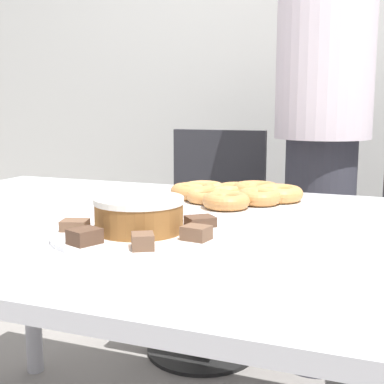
{
  "coord_description": "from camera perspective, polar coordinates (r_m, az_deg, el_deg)",
  "views": [
    {
      "loc": [
        0.42,
        -1.06,
        0.98
      ],
      "look_at": [
        -0.02,
        0.07,
        0.78
      ],
      "focal_mm": 50.0,
      "sensor_mm": 36.0,
      "label": 1
    }
  ],
  "objects": [
    {
      "name": "plate_cake",
      "position": [
        1.07,
        -5.63,
        -4.46
      ],
      "size": [
        0.35,
        0.35,
        0.01
      ],
      "color": "white",
      "rests_on": "table"
    },
    {
      "name": "donut_4",
      "position": [
        1.41,
        9.15,
        -0.16
      ],
      "size": [
        0.13,
        0.13,
        0.04
      ],
      "color": "#D18E4C",
      "rests_on": "plate_donuts"
    },
    {
      "name": "donut_2",
      "position": [
        1.3,
        3.66,
        -0.96
      ],
      "size": [
        0.12,
        0.12,
        0.04
      ],
      "color": "#C68447",
      "rests_on": "plate_donuts"
    },
    {
      "name": "table",
      "position": [
        1.19,
        -0.25,
        -6.84
      ],
      "size": [
        1.72,
        1.04,
        0.72
      ],
      "color": "silver",
      "rests_on": "ground_plane"
    },
    {
      "name": "lamington_2",
      "position": [
        0.94,
        -5.28,
        -5.25
      ],
      "size": [
        0.06,
        0.06,
        0.03
      ],
      "rotation": [
        0.0,
        0.0,
        5.23
      ],
      "color": "brown",
      "rests_on": "plate_cake"
    },
    {
      "name": "donut_0",
      "position": [
        1.42,
        4.25,
        -0.22
      ],
      "size": [
        0.11,
        0.11,
        0.03
      ],
      "color": "tan",
      "rests_on": "plate_donuts"
    },
    {
      "name": "office_chair_left",
      "position": [
        2.16,
        1.62,
        -5.98
      ],
      "size": [
        0.44,
        0.44,
        0.88
      ],
      "rotation": [
        0.0,
        0.0,
        0.01
      ],
      "color": "black",
      "rests_on": "ground_plane"
    },
    {
      "name": "frosted_cake",
      "position": [
        1.06,
        -5.67,
        -2.38
      ],
      "size": [
        0.18,
        0.18,
        0.07
      ],
      "color": "brown",
      "rests_on": "plate_cake"
    },
    {
      "name": "donut_1",
      "position": [
        1.37,
        1.65,
        -0.47
      ],
      "size": [
        0.11,
        0.11,
        0.03
      ],
      "color": "#C68447",
      "rests_on": "plate_donuts"
    },
    {
      "name": "donut_6",
      "position": [
        1.5,
        4.62,
        0.33
      ],
      "size": [
        0.11,
        0.11,
        0.03
      ],
      "color": "#C68447",
      "rests_on": "plate_donuts"
    },
    {
      "name": "lamington_5",
      "position": [
        1.19,
        -3.17,
        -2.33
      ],
      "size": [
        0.05,
        0.06,
        0.02
      ],
      "rotation": [
        0.0,
        0.0,
        7.92
      ],
      "color": "#513828",
      "rests_on": "plate_cake"
    },
    {
      "name": "lamington_0",
      "position": [
        1.1,
        -12.39,
        -3.47
      ],
      "size": [
        0.06,
        0.06,
        0.02
      ],
      "rotation": [
        0.0,
        0.0,
        3.43
      ],
      "color": "brown",
      "rests_on": "plate_cake"
    },
    {
      "name": "donut_8",
      "position": [
        1.43,
        0.19,
        0.09
      ],
      "size": [
        0.13,
        0.13,
        0.04
      ],
      "color": "#C68447",
      "rests_on": "plate_donuts"
    },
    {
      "name": "lamington_4",
      "position": [
        1.11,
        0.89,
        -3.14
      ],
      "size": [
        0.07,
        0.07,
        0.02
      ],
      "rotation": [
        0.0,
        0.0,
        7.02
      ],
      "color": "#513828",
      "rests_on": "plate_cake"
    },
    {
      "name": "lamington_1",
      "position": [
        0.99,
        -11.38,
        -4.66
      ],
      "size": [
        0.06,
        0.07,
        0.03
      ],
      "rotation": [
        0.0,
        0.0,
        4.33
      ],
      "color": "#513828",
      "rests_on": "plate_cake"
    },
    {
      "name": "donut_5",
      "position": [
        1.48,
        6.85,
        0.29
      ],
      "size": [
        0.13,
        0.13,
        0.04
      ],
      "color": "#C68447",
      "rests_on": "plate_donuts"
    },
    {
      "name": "lamington_6",
      "position": [
        1.18,
        -8.67,
        -2.34
      ],
      "size": [
        0.07,
        0.07,
        0.03
      ],
      "rotation": [
        0.0,
        0.0,
        8.82
      ],
      "color": "brown",
      "rests_on": "plate_cake"
    },
    {
      "name": "plate_donuts",
      "position": [
        1.42,
        4.24,
        -1.02
      ],
      "size": [
        0.39,
        0.39,
        0.01
      ],
      "color": "white",
      "rests_on": "table"
    },
    {
      "name": "person_standing",
      "position": [
        1.98,
        13.78,
        7.31
      ],
      "size": [
        0.34,
        0.34,
        1.74
      ],
      "color": "#383842",
      "rests_on": "ground_plane"
    },
    {
      "name": "wall_back",
      "position": [
        2.73,
        12.82,
        15.79
      ],
      "size": [
        8.0,
        0.05,
        2.6
      ],
      "color": "silver",
      "rests_on": "ground_plane"
    },
    {
      "name": "donut_3",
      "position": [
        1.36,
        7.17,
        -0.53
      ],
      "size": [
        0.11,
        0.11,
        0.04
      ],
      "color": "#C68447",
      "rests_on": "plate_donuts"
    },
    {
      "name": "donut_7",
      "position": [
        1.5,
        1.25,
        0.4
      ],
      "size": [
        0.12,
        0.12,
        0.03
      ],
      "color": "tan",
      "rests_on": "plate_donuts"
    },
    {
      "name": "lamington_3",
      "position": [
        1.0,
        0.46,
        -4.38
      ],
      "size": [
        0.05,
        0.05,
        0.03
      ],
      "rotation": [
        0.0,
        0.0,
        6.13
      ],
      "color": "brown",
      "rests_on": "plate_cake"
    }
  ]
}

